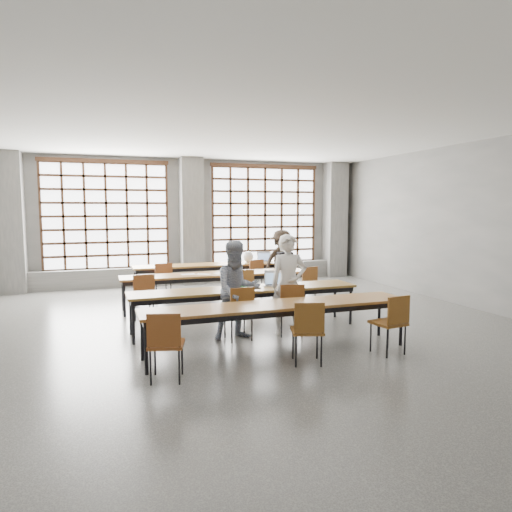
{
  "coord_description": "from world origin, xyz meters",
  "views": [
    {
      "loc": [
        -2.45,
        -7.41,
        2.11
      ],
      "look_at": [
        0.24,
        0.4,
        1.25
      ],
      "focal_mm": 32.0,
      "sensor_mm": 36.0,
      "label": 1
    }
  ],
  "objects_px": {
    "desk_row_b": "(217,276)",
    "chair_back_right": "(283,272)",
    "desk_row_c": "(245,292)",
    "backpack": "(285,261)",
    "red_pouch": "(166,340)",
    "desk_row_a": "(215,266)",
    "laptop_back": "(264,259)",
    "chair_back_left": "(162,278)",
    "chair_mid_centre": "(243,286)",
    "plastic_bag": "(248,257)",
    "mouse": "(296,284)",
    "chair_near_mid": "(308,326)",
    "green_box": "(241,285)",
    "phone": "(257,288)",
    "chair_near_left": "(165,339)",
    "chair_front_right": "(291,304)",
    "student_back": "(282,261)",
    "chair_mid_right": "(306,282)",
    "student_female": "(237,290)",
    "chair_near_right": "(392,318)",
    "chair_front_left": "(240,308)",
    "student_male": "(289,285)",
    "chair_back_mid": "(254,273)",
    "desk_row_d": "(278,308)",
    "chair_mid_left": "(143,292)"
  },
  "relations": [
    {
      "from": "chair_mid_left",
      "to": "chair_near_left",
      "type": "bearing_deg",
      "value": -90.6
    },
    {
      "from": "chair_front_right",
      "to": "student_female",
      "type": "relative_size",
      "value": 0.55
    },
    {
      "from": "chair_near_right",
      "to": "student_female",
      "type": "bearing_deg",
      "value": 141.04
    },
    {
      "from": "mouse",
      "to": "chair_mid_right",
      "type": "bearing_deg",
      "value": 57.86
    },
    {
      "from": "chair_back_right",
      "to": "plastic_bag",
      "type": "xyz_separation_m",
      "value": [
        -0.7,
        0.68,
        0.34
      ]
    },
    {
      "from": "chair_near_left",
      "to": "green_box",
      "type": "relative_size",
      "value": 3.52
    },
    {
      "from": "chair_mid_centre",
      "to": "student_male",
      "type": "xyz_separation_m",
      "value": [
        0.24,
        -1.81,
        0.3
      ]
    },
    {
      "from": "chair_mid_right",
      "to": "chair_back_right",
      "type": "bearing_deg",
      "value": 84.98
    },
    {
      "from": "chair_near_mid",
      "to": "student_female",
      "type": "bearing_deg",
      "value": 109.61
    },
    {
      "from": "chair_mid_centre",
      "to": "backpack",
      "type": "height_order",
      "value": "backpack"
    },
    {
      "from": "desk_row_a",
      "to": "chair_front_right",
      "type": "height_order",
      "value": "chair_front_right"
    },
    {
      "from": "chair_back_right",
      "to": "chair_front_right",
      "type": "xyz_separation_m",
      "value": [
        -1.34,
        -3.57,
        0.0
      ]
    },
    {
      "from": "chair_front_left",
      "to": "plastic_bag",
      "type": "distance_m",
      "value": 4.53
    },
    {
      "from": "desk_row_b",
      "to": "chair_mid_left",
      "type": "relative_size",
      "value": 4.55
    },
    {
      "from": "laptop_back",
      "to": "backpack",
      "type": "height_order",
      "value": "backpack"
    },
    {
      "from": "phone",
      "to": "student_male",
      "type": "bearing_deg",
      "value": -43.6
    },
    {
      "from": "desk_row_b",
      "to": "chair_back_left",
      "type": "xyz_separation_m",
      "value": [
        -1.02,
        1.01,
        -0.13
      ]
    },
    {
      "from": "backpack",
      "to": "red_pouch",
      "type": "xyz_separation_m",
      "value": [
        -3.21,
        -3.92,
        -0.43
      ]
    },
    {
      "from": "chair_mid_centre",
      "to": "student_male",
      "type": "distance_m",
      "value": 1.85
    },
    {
      "from": "chair_front_left",
      "to": "backpack",
      "type": "height_order",
      "value": "backpack"
    },
    {
      "from": "student_male",
      "to": "plastic_bag",
      "type": "distance_m",
      "value": 4.17
    },
    {
      "from": "laptop_back",
      "to": "mouse",
      "type": "height_order",
      "value": "laptop_back"
    },
    {
      "from": "desk_row_a",
      "to": "chair_back_right",
      "type": "height_order",
      "value": "chair_back_right"
    },
    {
      "from": "chair_near_right",
      "to": "plastic_bag",
      "type": "bearing_deg",
      "value": 93.45
    },
    {
      "from": "student_male",
      "to": "student_back",
      "type": "xyz_separation_m",
      "value": [
        1.33,
        3.57,
        -0.05
      ]
    },
    {
      "from": "desk_row_b",
      "to": "desk_row_c",
      "type": "xyz_separation_m",
      "value": [
        0.03,
        -1.94,
        0.0
      ]
    },
    {
      "from": "chair_front_left",
      "to": "chair_near_mid",
      "type": "relative_size",
      "value": 1.0
    },
    {
      "from": "chair_back_right",
      "to": "desk_row_a",
      "type": "bearing_deg",
      "value": 158.48
    },
    {
      "from": "student_back",
      "to": "chair_mid_right",
      "type": "bearing_deg",
      "value": -107.99
    },
    {
      "from": "desk_row_a",
      "to": "backpack",
      "type": "height_order",
      "value": "backpack"
    },
    {
      "from": "chair_near_right",
      "to": "mouse",
      "type": "relative_size",
      "value": 8.98
    },
    {
      "from": "desk_row_c",
      "to": "backpack",
      "type": "distance_m",
      "value": 2.54
    },
    {
      "from": "desk_row_a",
      "to": "chair_near_left",
      "type": "bearing_deg",
      "value": -109.63
    },
    {
      "from": "desk_row_d",
      "to": "chair_mid_centre",
      "type": "height_order",
      "value": "chair_mid_centre"
    },
    {
      "from": "desk_row_c",
      "to": "student_back",
      "type": "bearing_deg",
      "value": 57.83
    },
    {
      "from": "desk_row_c",
      "to": "chair_back_left",
      "type": "relative_size",
      "value": 4.55
    },
    {
      "from": "green_box",
      "to": "chair_back_right",
      "type": "bearing_deg",
      "value": 55.37
    },
    {
      "from": "chair_back_right",
      "to": "chair_back_mid",
      "type": "bearing_deg",
      "value": 179.8
    },
    {
      "from": "chair_near_mid",
      "to": "green_box",
      "type": "xyz_separation_m",
      "value": [
        -0.29,
        2.09,
        0.24
      ]
    },
    {
      "from": "chair_back_right",
      "to": "mouse",
      "type": "bearing_deg",
      "value": -108.27
    },
    {
      "from": "student_female",
      "to": "mouse",
      "type": "bearing_deg",
      "value": 18.25
    },
    {
      "from": "chair_back_left",
      "to": "chair_mid_centre",
      "type": "height_order",
      "value": "same"
    },
    {
      "from": "student_female",
      "to": "phone",
      "type": "relative_size",
      "value": 12.27
    },
    {
      "from": "desk_row_c",
      "to": "backpack",
      "type": "relative_size",
      "value": 10.0
    },
    {
      "from": "desk_row_c",
      "to": "red_pouch",
      "type": "bearing_deg",
      "value": -130.23
    },
    {
      "from": "chair_back_left",
      "to": "phone",
      "type": "bearing_deg",
      "value": -67.98
    },
    {
      "from": "desk_row_c",
      "to": "student_back",
      "type": "height_order",
      "value": "student_back"
    },
    {
      "from": "chair_front_right",
      "to": "chair_near_right",
      "type": "xyz_separation_m",
      "value": [
        0.99,
        -1.39,
        0.0
      ]
    },
    {
      "from": "green_box",
      "to": "backpack",
      "type": "distance_m",
      "value": 2.51
    },
    {
      "from": "desk_row_b",
      "to": "chair_back_right",
      "type": "relative_size",
      "value": 4.55
    }
  ]
}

